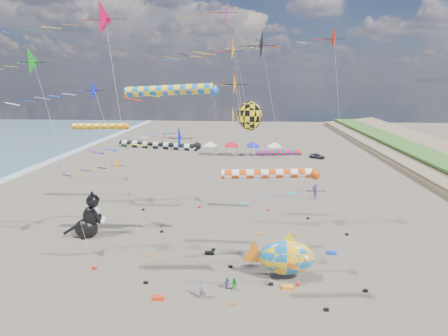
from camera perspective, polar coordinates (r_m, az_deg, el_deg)
delta_kite_0 at (r=38.45m, az=15.30°, el=19.43°), size 13.07×2.58×22.58m
delta_kite_1 at (r=34.65m, az=-22.42°, el=11.07°), size 11.66×1.83×17.26m
delta_kite_2 at (r=40.90m, az=-17.50°, el=0.00°), size 10.29×1.85×8.90m
delta_kite_3 at (r=29.24m, az=-21.48°, el=21.23°), size 11.21×2.48×22.75m
delta_kite_4 at (r=37.16m, az=0.64°, el=18.20°), size 10.89×2.35×21.26m
delta_kite_5 at (r=28.64m, az=15.57°, el=-5.06°), size 9.34×1.83×9.26m
delta_kite_6 at (r=24.87m, az=-7.77°, el=4.03°), size 9.84×2.01×14.18m
delta_kite_7 at (r=45.38m, az=0.49°, el=24.16°), size 15.94×2.93×26.76m
delta_kite_8 at (r=46.97m, az=-9.51°, el=5.32°), size 10.06×2.00×11.44m
delta_kite_9 at (r=27.05m, az=-1.55°, el=12.81°), size 11.82×1.99×17.91m
delta_kite_10 at (r=37.20m, az=6.01°, el=19.14°), size 13.61×3.10×22.20m
delta_kite_11 at (r=33.98m, az=-30.30°, el=14.51°), size 11.08×2.54×19.98m
windsock_0 at (r=34.52m, az=-9.98°, el=3.53°), size 9.27×0.76×11.36m
windsock_1 at (r=24.67m, az=8.08°, el=-1.08°), size 8.20×0.71×11.16m
windsock_2 at (r=43.20m, az=9.20°, el=2.41°), size 7.00×0.69×8.92m
windsock_3 at (r=30.25m, az=-8.13°, el=12.36°), size 9.20×0.91×16.80m
windsock_4 at (r=47.91m, az=-19.14°, el=6.40°), size 8.76×0.83×11.81m
angelfish_kite at (r=32.00m, az=3.86°, el=8.26°), size 3.74×3.02×15.33m
cat_inflatable at (r=42.03m, az=-21.39°, el=-7.12°), size 4.29×3.01×5.24m
fish_inflatable at (r=31.98m, az=9.96°, el=-14.14°), size 6.45×2.36×4.58m
person_adult at (r=29.67m, az=-3.44°, el=-19.17°), size 0.66×0.45×1.74m
child_green at (r=30.74m, az=1.74°, el=-18.48°), size 0.58×0.46×1.17m
child_blue at (r=31.00m, az=0.47°, el=-18.30°), size 0.64×0.60×1.06m
kite_bag_0 at (r=30.42m, az=-10.70°, el=-20.13°), size 0.90×0.44×0.30m
kite_bag_1 at (r=38.05m, az=17.18°, el=-13.09°), size 0.90×0.44×0.30m
kite_bag_2 at (r=36.45m, az=-2.38°, el=-13.69°), size 0.90×0.44×0.30m
kite_bag_3 at (r=31.63m, az=10.32°, el=-18.63°), size 0.90×0.44×0.30m
tent_row at (r=81.44m, az=2.97°, el=4.22°), size 19.20×4.20×3.80m
parked_car at (r=81.43m, az=14.96°, el=1.91°), size 3.61×2.87×1.15m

